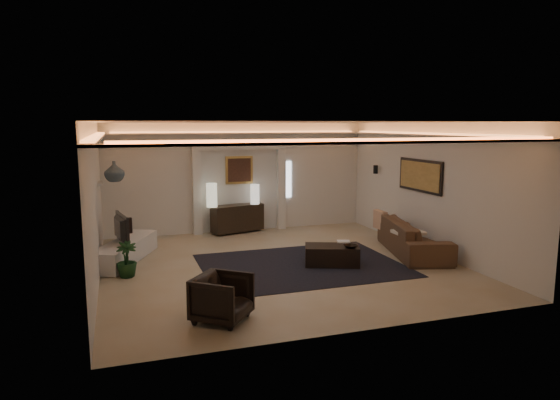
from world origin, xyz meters
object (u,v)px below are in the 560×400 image
object	(u,v)px
console	(237,218)
armchair	(222,298)
coffee_table	(332,255)
sofa	(414,237)

from	to	relation	value
console	armchair	world-z (taller)	console
coffee_table	armchair	bearing A→B (deg)	-120.77
sofa	coffee_table	world-z (taller)	sofa
coffee_table	sofa	bearing A→B (deg)	28.23
sofa	armchair	distance (m)	5.42
coffee_table	console	bearing A→B (deg)	127.99
console	coffee_table	xyz separation A→B (m)	(1.12, -3.61, -0.20)
sofa	coffee_table	distance (m)	2.13
armchair	console	bearing A→B (deg)	23.37
console	coffee_table	size ratio (longest dim) A/B	1.28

